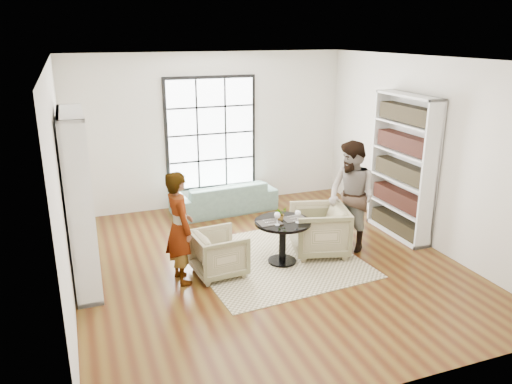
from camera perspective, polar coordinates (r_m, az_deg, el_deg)
name	(u,v)px	position (r m, az deg, el deg)	size (l,w,h in m)	color
ground	(266,263)	(7.64, 1.20, -8.15)	(6.00, 6.00, 0.00)	#573D14
room_shell	(254,175)	(7.67, -0.23, 2.01)	(6.00, 6.01, 6.00)	silver
rug	(275,260)	(7.75, 2.21, -7.73)	(2.39, 2.39, 0.01)	#C0B590
pedestal_table	(283,232)	(7.48, 3.06, -4.64)	(0.84, 0.84, 0.67)	black
sofa	(224,197)	(9.70, -3.70, -0.56)	(2.00, 0.78, 0.58)	gray
armchair_left	(219,253)	(7.21, -4.25, -7.00)	(0.69, 0.71, 0.65)	tan
armchair_right	(319,230)	(7.89, 7.23, -4.35)	(0.83, 0.85, 0.77)	#C4BE8C
person_left	(180,228)	(6.91, -8.73, -4.06)	(0.58, 0.38, 1.59)	gray
person_right	(352,197)	(7.98, 10.87, -0.52)	(0.85, 0.66, 1.76)	gray
placemat_left	(270,223)	(7.34, 1.56, -3.51)	(0.34, 0.26, 0.01)	#2A2724
placemat_right	(294,219)	(7.51, 4.40, -3.05)	(0.34, 0.26, 0.01)	#2A2724
cutlery_left	(270,222)	(7.33, 1.56, -3.46)	(0.14, 0.22, 0.01)	silver
cutlery_right	(294,218)	(7.50, 4.40, -3.00)	(0.14, 0.22, 0.01)	silver
wine_glass_left	(277,216)	(7.21, 2.45, -2.72)	(0.09, 0.09, 0.20)	silver
wine_glass_right	(298,214)	(7.32, 4.82, -2.49)	(0.09, 0.09, 0.19)	silver
flower_centerpiece	(280,214)	(7.42, 2.81, -2.47)	(0.18, 0.16, 0.20)	gray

